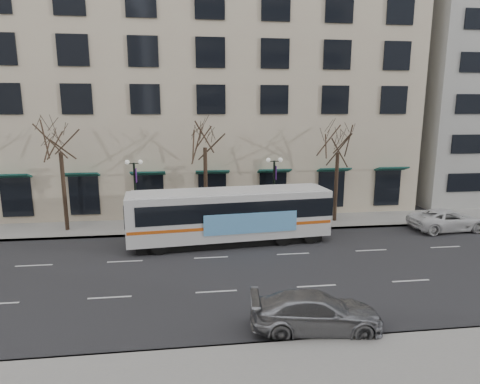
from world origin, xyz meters
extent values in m
plane|color=black|center=(0.00, 0.00, 0.00)|extent=(160.00, 160.00, 0.00)
cube|color=gray|center=(5.00, 9.00, 0.07)|extent=(80.00, 4.00, 0.15)
cube|color=#C0AD93|center=(-2.00, 21.00, 12.00)|extent=(40.00, 20.00, 24.00)
cylinder|color=black|center=(-10.00, 8.80, 2.87)|extent=(0.28, 0.28, 5.74)
cylinder|color=black|center=(0.00, 8.80, 2.97)|extent=(0.28, 0.28, 5.95)
cylinder|color=black|center=(10.00, 8.80, 2.73)|extent=(0.28, 0.28, 5.46)
cylinder|color=black|center=(-5.00, 8.20, 2.50)|extent=(0.16, 0.16, 5.00)
cylinder|color=black|center=(-5.00, 8.20, 0.15)|extent=(0.36, 0.36, 0.30)
cube|color=black|center=(-5.00, 8.20, 4.95)|extent=(0.90, 0.06, 0.06)
sphere|color=silver|center=(-5.45, 8.20, 5.05)|extent=(0.32, 0.32, 0.32)
sphere|color=silver|center=(-4.55, 8.20, 5.05)|extent=(0.32, 0.32, 0.32)
cube|color=#4A1E71|center=(-4.88, 8.20, 4.10)|extent=(0.04, 0.45, 1.00)
cylinder|color=black|center=(5.00, 8.20, 2.50)|extent=(0.16, 0.16, 5.00)
cylinder|color=black|center=(5.00, 8.20, 0.15)|extent=(0.36, 0.36, 0.30)
cube|color=black|center=(5.00, 8.20, 4.95)|extent=(0.90, 0.06, 0.06)
sphere|color=silver|center=(4.55, 8.20, 5.05)|extent=(0.32, 0.32, 0.32)
sphere|color=silver|center=(5.45, 8.20, 5.05)|extent=(0.32, 0.32, 0.32)
cube|color=#4A1E71|center=(5.12, 8.20, 4.10)|extent=(0.04, 0.45, 1.00)
cube|color=silver|center=(1.37, 4.88, 1.98)|extent=(13.24, 4.04, 2.99)
cube|color=black|center=(1.37, 4.88, 0.30)|extent=(12.17, 3.60, 0.49)
cube|color=black|center=(1.70, 4.91, 2.44)|extent=(12.72, 4.03, 1.19)
cube|color=#D45613|center=(1.37, 4.88, 1.47)|extent=(13.11, 4.06, 0.20)
cube|color=#61ACEC|center=(2.59, 3.54, 1.68)|extent=(5.95, 0.63, 1.30)
cube|color=silver|center=(1.37, 4.88, 3.51)|extent=(12.56, 3.69, 0.09)
cylinder|color=black|center=(-3.05, 3.21, 0.54)|extent=(1.11, 0.40, 1.09)
cylinder|color=black|center=(-3.28, 5.69, 0.54)|extent=(1.11, 0.40, 1.09)
cylinder|color=black|center=(4.74, 3.94, 0.54)|extent=(1.11, 0.40, 1.09)
cylinder|color=black|center=(4.50, 6.43, 0.54)|extent=(1.11, 0.40, 1.09)
cylinder|color=black|center=(6.68, 4.13, 0.54)|extent=(1.11, 0.40, 1.09)
cylinder|color=black|center=(6.45, 6.61, 0.54)|extent=(1.11, 0.40, 1.09)
imported|color=#93959A|center=(3.70, -6.20, 0.76)|extent=(5.41, 2.70, 1.51)
imported|color=silver|center=(17.41, 5.79, 0.76)|extent=(5.63, 2.86, 1.52)
camera|label=1|loc=(-1.11, -20.29, 8.59)|focal=30.00mm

